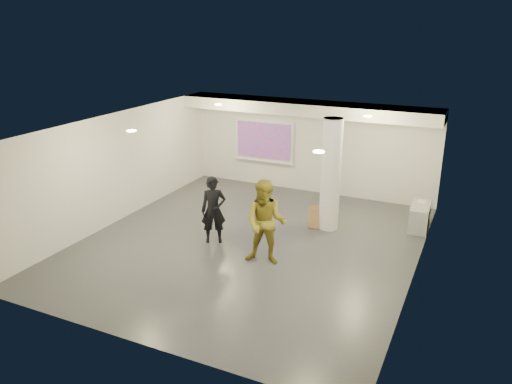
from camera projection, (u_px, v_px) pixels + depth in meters
The scene contains 19 objects.
floor at pixel (249, 244), 12.56m from camera, with size 8.00×9.00×0.01m, color #35383C.
ceiling at pixel (249, 126), 11.57m from camera, with size 8.00×9.00×0.01m, color silver.
wall_back at pixel (310, 146), 15.91m from camera, with size 8.00×0.01×3.00m, color silver.
wall_front at pixel (130, 266), 8.21m from camera, with size 8.00×0.01×3.00m, color silver.
wall_left at pixel (118, 167), 13.66m from camera, with size 0.01×9.00×3.00m, color silver.
wall_right at pixel (420, 213), 10.46m from camera, with size 0.01×9.00×3.00m, color silver.
soffit_band at pixel (306, 108), 15.01m from camera, with size 8.00×1.10×0.36m, color silver.
downlight_nw at pixel (218, 105), 14.60m from camera, with size 0.22×0.22×0.02m, color #FFFB8F.
downlight_ne at pixel (368, 116), 12.84m from camera, with size 0.22×0.22×0.02m, color #FFFB8F.
downlight_sw at pixel (131, 131), 11.17m from camera, with size 0.22×0.22×0.02m, color #FFFB8F.
downlight_se at pixel (319, 152), 9.41m from camera, with size 0.22×0.22×0.02m, color #FFFB8F.
column at pixel (331, 175), 13.00m from camera, with size 0.52×0.52×3.00m, color white.
projection_screen at pixel (264, 141), 16.51m from camera, with size 2.10×0.13×1.42m.
credenza at pixel (420, 216), 13.38m from camera, with size 0.48×1.15×0.67m, color gray.
papers_stack at pixel (422, 201), 13.49m from camera, with size 0.22×0.28×0.02m, color silver.
cardboard_back at pixel (319, 219), 13.38m from camera, with size 0.49×0.04×0.53m, color olive.
cardboard_front at pixel (319, 217), 13.43m from camera, with size 0.57×0.06×0.63m, color olive.
woman at pixel (214, 210), 12.40m from camera, with size 0.62×0.41×1.70m, color black.
man at pixel (266, 223), 11.27m from camera, with size 0.97×0.75×1.99m, color olive.
Camera 1 is at (4.99, -10.29, 5.35)m, focal length 35.00 mm.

